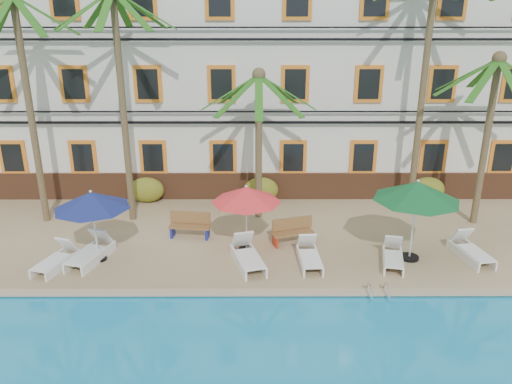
{
  "coord_description": "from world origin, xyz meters",
  "views": [
    {
      "loc": [
        -0.14,
        -13.63,
        8.03
      ],
      "look_at": [
        -0.1,
        3.0,
        2.0
      ],
      "focal_mm": 35.0,
      "sensor_mm": 36.0,
      "label": 1
    }
  ],
  "objects_px": {
    "umbrella_green": "(417,191)",
    "umbrella_red": "(246,195)",
    "umbrella_blue": "(92,201)",
    "palm_b": "(120,77)",
    "lounger_e": "(393,256)",
    "lounger_f": "(471,250)",
    "lounger_d": "(309,256)",
    "pool_ladder": "(378,295)",
    "lounger_b": "(91,252)",
    "bench_right": "(292,231)",
    "lounger_a": "(57,259)",
    "bench_left": "(190,225)",
    "palm_d": "(426,60)",
    "palm_e": "(490,115)",
    "palm_a": "(25,80)",
    "lounger_c": "(248,256)",
    "palm_c": "(259,122)"
  },
  "relations": [
    {
      "from": "umbrella_green",
      "to": "umbrella_red",
      "type": "bearing_deg",
      "value": 172.96
    },
    {
      "from": "umbrella_blue",
      "to": "palm_b",
      "type": "bearing_deg",
      "value": 84.28
    },
    {
      "from": "lounger_e",
      "to": "lounger_f",
      "type": "distance_m",
      "value": 2.72
    },
    {
      "from": "umbrella_green",
      "to": "lounger_d",
      "type": "relative_size",
      "value": 1.5
    },
    {
      "from": "umbrella_blue",
      "to": "lounger_d",
      "type": "height_order",
      "value": "umbrella_blue"
    },
    {
      "from": "umbrella_blue",
      "to": "lounger_f",
      "type": "relative_size",
      "value": 1.25
    },
    {
      "from": "umbrella_blue",
      "to": "umbrella_red",
      "type": "xyz_separation_m",
      "value": [
        4.93,
        0.72,
        -0.07
      ]
    },
    {
      "from": "lounger_f",
      "to": "pool_ladder",
      "type": "height_order",
      "value": "lounger_f"
    },
    {
      "from": "lounger_b",
      "to": "bench_right",
      "type": "relative_size",
      "value": 1.36
    },
    {
      "from": "lounger_d",
      "to": "pool_ladder",
      "type": "relative_size",
      "value": 2.5
    },
    {
      "from": "lounger_a",
      "to": "bench_left",
      "type": "height_order",
      "value": "bench_left"
    },
    {
      "from": "umbrella_green",
      "to": "palm_d",
      "type": "bearing_deg",
      "value": 73.72
    },
    {
      "from": "palm_e",
      "to": "umbrella_red",
      "type": "bearing_deg",
      "value": -164.9
    },
    {
      "from": "umbrella_red",
      "to": "pool_ladder",
      "type": "bearing_deg",
      "value": -37.37
    },
    {
      "from": "umbrella_green",
      "to": "lounger_f",
      "type": "xyz_separation_m",
      "value": [
        2.03,
        0.04,
        -2.1
      ]
    },
    {
      "from": "lounger_d",
      "to": "bench_right",
      "type": "xyz_separation_m",
      "value": [
        -0.47,
        1.54,
        0.19
      ]
    },
    {
      "from": "palm_e",
      "to": "umbrella_blue",
      "type": "height_order",
      "value": "palm_e"
    },
    {
      "from": "lounger_f",
      "to": "umbrella_red",
      "type": "bearing_deg",
      "value": 175.14
    },
    {
      "from": "umbrella_blue",
      "to": "bench_left",
      "type": "xyz_separation_m",
      "value": [
        2.85,
        1.8,
        -1.63
      ]
    },
    {
      "from": "palm_a",
      "to": "pool_ladder",
      "type": "height_order",
      "value": "palm_a"
    },
    {
      "from": "lounger_c",
      "to": "pool_ladder",
      "type": "distance_m",
      "value": 4.27
    },
    {
      "from": "palm_b",
      "to": "lounger_e",
      "type": "distance_m",
      "value": 11.41
    },
    {
      "from": "palm_a",
      "to": "lounger_d",
      "type": "bearing_deg",
      "value": -19.89
    },
    {
      "from": "palm_d",
      "to": "lounger_f",
      "type": "bearing_deg",
      "value": -79.56
    },
    {
      "from": "umbrella_red",
      "to": "lounger_e",
      "type": "height_order",
      "value": "umbrella_red"
    },
    {
      "from": "palm_c",
      "to": "lounger_f",
      "type": "distance_m",
      "value": 8.71
    },
    {
      "from": "lounger_c",
      "to": "bench_right",
      "type": "relative_size",
      "value": 1.37
    },
    {
      "from": "lounger_d",
      "to": "lounger_e",
      "type": "height_order",
      "value": "lounger_d"
    },
    {
      "from": "bench_right",
      "to": "palm_b",
      "type": "bearing_deg",
      "value": 160.18
    },
    {
      "from": "lounger_e",
      "to": "lounger_b",
      "type": "bearing_deg",
      "value": 178.62
    },
    {
      "from": "lounger_e",
      "to": "umbrella_red",
      "type": "bearing_deg",
      "value": 167.89
    },
    {
      "from": "umbrella_blue",
      "to": "lounger_f",
      "type": "xyz_separation_m",
      "value": [
        12.41,
        0.08,
        -1.81
      ]
    },
    {
      "from": "palm_e",
      "to": "lounger_d",
      "type": "relative_size",
      "value": 3.49
    },
    {
      "from": "lounger_b",
      "to": "bench_left",
      "type": "distance_m",
      "value": 3.59
    },
    {
      "from": "umbrella_green",
      "to": "umbrella_blue",
      "type": "bearing_deg",
      "value": -179.76
    },
    {
      "from": "lounger_b",
      "to": "lounger_e",
      "type": "bearing_deg",
      "value": -1.38
    },
    {
      "from": "palm_a",
      "to": "palm_b",
      "type": "xyz_separation_m",
      "value": [
        3.37,
        0.14,
        0.1
      ]
    },
    {
      "from": "lounger_a",
      "to": "lounger_b",
      "type": "bearing_deg",
      "value": 24.13
    },
    {
      "from": "umbrella_green",
      "to": "lounger_e",
      "type": "relative_size",
      "value": 1.52
    },
    {
      "from": "palm_a",
      "to": "lounger_a",
      "type": "distance_m",
      "value": 6.71
    },
    {
      "from": "umbrella_blue",
      "to": "bench_right",
      "type": "xyz_separation_m",
      "value": [
        6.52,
        1.25,
        -1.63
      ]
    },
    {
      "from": "umbrella_red",
      "to": "umbrella_green",
      "type": "height_order",
      "value": "umbrella_green"
    },
    {
      "from": "lounger_a",
      "to": "umbrella_blue",
      "type": "bearing_deg",
      "value": 23.43
    },
    {
      "from": "umbrella_green",
      "to": "bench_right",
      "type": "height_order",
      "value": "umbrella_green"
    },
    {
      "from": "lounger_d",
      "to": "umbrella_green",
      "type": "bearing_deg",
      "value": 5.57
    },
    {
      "from": "lounger_d",
      "to": "palm_e",
      "type": "bearing_deg",
      "value": 26.53
    },
    {
      "from": "palm_a",
      "to": "lounger_e",
      "type": "xyz_separation_m",
      "value": [
        12.75,
        -3.65,
        -5.18
      ]
    },
    {
      "from": "lounger_d",
      "to": "lounger_e",
      "type": "distance_m",
      "value": 2.73
    },
    {
      "from": "lounger_e",
      "to": "palm_a",
      "type": "bearing_deg",
      "value": 164.03
    },
    {
      "from": "lounger_b",
      "to": "lounger_d",
      "type": "distance_m",
      "value": 7.19
    }
  ]
}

